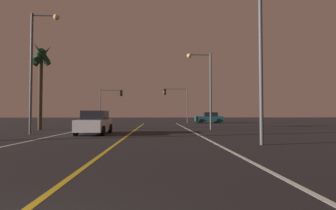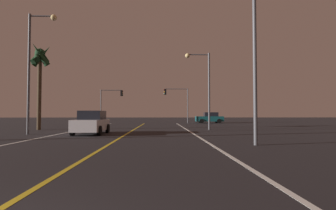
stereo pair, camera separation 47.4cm
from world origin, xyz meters
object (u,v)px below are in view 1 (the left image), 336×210
(car_crossing_side, at_px, (209,118))
(traffic_light_near_right, at_px, (176,97))
(street_lamp_right_far, at_px, (205,80))
(palm_tree_left_mid, at_px, (41,61))
(street_lamp_left_mid, at_px, (37,58))
(traffic_light_near_left, at_px, (112,98))
(street_lamp_right_near, at_px, (251,44))
(car_oncoming, at_px, (95,123))

(car_crossing_side, distance_m, traffic_light_near_right, 6.38)
(street_lamp_right_far, height_order, palm_tree_left_mid, palm_tree_left_mid)
(palm_tree_left_mid, bearing_deg, street_lamp_left_mid, -68.43)
(traffic_light_near_left, height_order, street_lamp_left_mid, street_lamp_left_mid)
(street_lamp_right_near, xyz_separation_m, palm_tree_left_mid, (-15.23, 12.11, 1.49))
(car_oncoming, distance_m, street_lamp_left_mid, 6.14)
(car_crossing_side, xyz_separation_m, street_lamp_left_mid, (-16.79, -22.32, 4.63))
(car_oncoming, xyz_separation_m, street_lamp_right_near, (9.06, -6.93, 3.98))
(traffic_light_near_right, xyz_separation_m, palm_tree_left_mid, (-13.53, -15.69, 2.30))
(street_lamp_right_near, xyz_separation_m, street_lamp_left_mid, (-13.09, 6.69, 0.64))
(street_lamp_right_far, relative_size, palm_tree_left_mid, 0.89)
(car_crossing_side, distance_m, traffic_light_near_left, 15.53)
(traffic_light_near_right, relative_size, street_lamp_right_near, 0.71)
(car_crossing_side, relative_size, traffic_light_near_right, 0.81)
(street_lamp_right_far, bearing_deg, traffic_light_near_left, -54.48)
(traffic_light_near_right, xyz_separation_m, street_lamp_right_far, (1.59, -15.93, 0.62))
(traffic_light_near_left, distance_m, street_lamp_right_near, 30.09)
(traffic_light_near_right, distance_m, traffic_light_near_left, 9.78)
(car_oncoming, relative_size, street_lamp_left_mid, 0.49)
(street_lamp_right_near, bearing_deg, traffic_light_near_right, -86.50)
(street_lamp_right_near, bearing_deg, street_lamp_right_far, -89.45)
(traffic_light_near_right, distance_m, palm_tree_left_mid, 20.84)
(street_lamp_right_near, bearing_deg, car_oncoming, -37.42)
(street_lamp_right_far, bearing_deg, street_lamp_left_mid, 21.75)
(car_oncoming, xyz_separation_m, traffic_light_near_right, (7.36, 20.87, 3.17))
(traffic_light_near_left, bearing_deg, traffic_light_near_right, -0.00)
(car_crossing_side, height_order, street_lamp_right_near, street_lamp_right_near)
(car_crossing_side, relative_size, street_lamp_right_far, 0.60)
(traffic_light_near_left, bearing_deg, street_lamp_left_mid, -94.36)
(traffic_light_near_left, relative_size, street_lamp_left_mid, 0.59)
(traffic_light_near_right, relative_size, street_lamp_left_mid, 0.61)
(traffic_light_near_left, xyz_separation_m, street_lamp_left_mid, (-1.61, -21.11, 1.62))
(traffic_light_near_right, xyz_separation_m, traffic_light_near_left, (-9.78, 0.00, -0.16))
(car_crossing_side, xyz_separation_m, street_lamp_right_far, (-3.81, -17.14, 3.79))
(traffic_light_near_right, xyz_separation_m, street_lamp_right_near, (1.70, -27.80, 0.81))
(traffic_light_near_right, relative_size, traffic_light_near_left, 1.04)
(street_lamp_left_mid, distance_m, street_lamp_right_far, 14.00)
(street_lamp_right_near, bearing_deg, car_crossing_side, -97.27)
(traffic_light_near_right, height_order, street_lamp_left_mid, street_lamp_left_mid)
(car_crossing_side, height_order, traffic_light_near_left, traffic_light_near_left)
(palm_tree_left_mid, bearing_deg, car_oncoming, -39.99)
(traffic_light_near_left, bearing_deg, car_crossing_side, 4.57)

